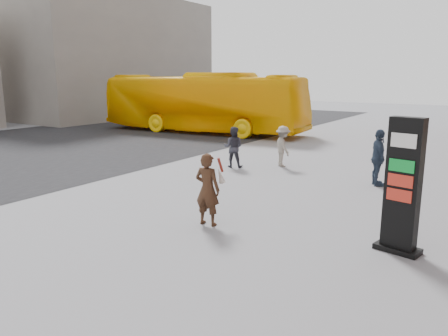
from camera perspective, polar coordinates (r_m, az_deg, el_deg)
The scene contains 9 objects.
ground at distance 10.48m, azimuth -6.87°, elevation -7.59°, with size 100.00×100.00×0.00m, color #9E9EA3.
road at distance 23.36m, azimuth -23.67°, elevation 2.41°, with size 16.00×60.00×0.01m, color black.
bg_building_far at distance 41.03m, azimuth -15.03°, elevation 13.75°, with size 10.00×18.00×10.00m, color gray.
info_pylon at distance 9.28m, azimuth 22.32°, elevation -2.24°, with size 0.94×0.60×2.72m.
woman at distance 10.30m, azimuth -2.14°, elevation -2.68°, with size 0.69×0.63×1.74m.
bus at distance 27.29m, azimuth -2.82°, elevation 8.51°, with size 3.07×13.12×3.65m, color #FFBF03.
pedestrian_a at distance 16.84m, azimuth 1.22°, elevation 2.75°, with size 0.76×0.60×1.57m, color #2F303A.
pedestrian_b at distance 17.10m, azimuth 7.69°, elevation 2.81°, with size 1.02×0.59×1.59m, color gray.
pedestrian_c at distance 14.80m, azimuth 19.51°, elevation 1.27°, with size 1.07×0.45×1.83m, color #2B394D.
Camera 1 is at (6.41, -7.51, 3.51)m, focal length 35.00 mm.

